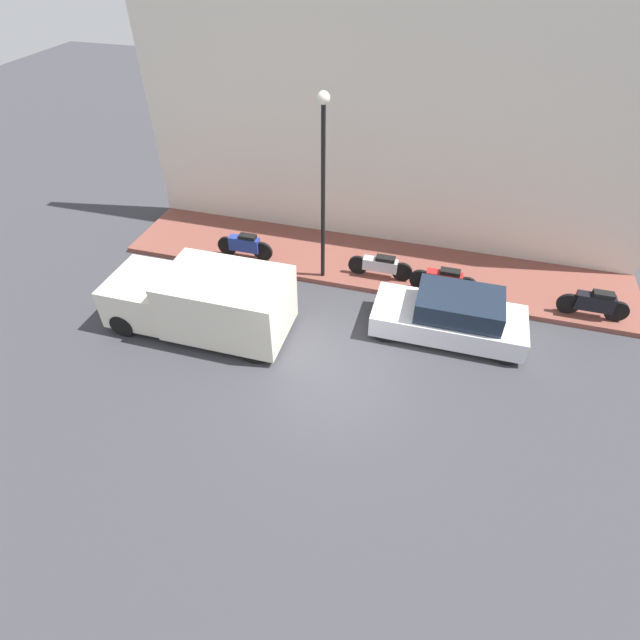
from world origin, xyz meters
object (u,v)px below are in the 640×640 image
scooter_silver (381,265)px  motorcycle_black (594,303)px  parked_car (451,316)px  motorcycle_blue (245,245)px  motorcycle_red (444,280)px  streetlamp (323,169)px  delivery_van (201,300)px

scooter_silver → motorcycle_black: 6.03m
scooter_silver → parked_car: bearing=-130.2°
scooter_silver → motorcycle_black: (-0.28, -6.03, 0.05)m
motorcycle_blue → motorcycle_red: 6.34m
parked_car → motorcycle_black: parked_car is taller
motorcycle_red → motorcycle_black: 4.09m
motorcycle_blue → streetlamp: 4.04m
parked_car → scooter_silver: bearing=49.8°
delivery_van → parked_car: bearing=-76.8°
delivery_van → motorcycle_blue: delivery_van is taller
delivery_van → streetlamp: size_ratio=0.91×
motorcycle_red → motorcycle_black: bearing=-90.2°
delivery_van → scooter_silver: (3.45, -4.25, -0.35)m
scooter_silver → motorcycle_red: bearing=-97.8°
delivery_van → motorcycle_blue: size_ratio=2.65×
motorcycle_blue → parked_car: bearing=-105.1°
parked_car → motorcycle_red: (1.65, 0.34, -0.03)m
motorcycle_blue → motorcycle_red: motorcycle_blue is taller
motorcycle_red → streetlamp: (-0.14, 3.65, 3.02)m
motorcycle_blue → motorcycle_black: 10.43m
motorcycle_black → parked_car: bearing=113.6°
parked_car → streetlamp: bearing=69.2°
parked_car → scooter_silver: (1.92, 2.27, -0.06)m
parked_car → delivery_van: (-1.53, 6.52, 0.30)m
delivery_van → scooter_silver: 5.49m
streetlamp → motorcycle_red: bearing=-87.8°
scooter_silver → streetlamp: streetlamp is taller
motorcycle_black → scooter_silver: bearing=87.3°
motorcycle_blue → scooter_silver: (0.11, -4.41, -0.04)m
scooter_silver → streetlamp: bearing=103.2°
motorcycle_blue → motorcycle_black: size_ratio=1.00×
parked_car → motorcycle_blue: (1.81, 6.67, -0.02)m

